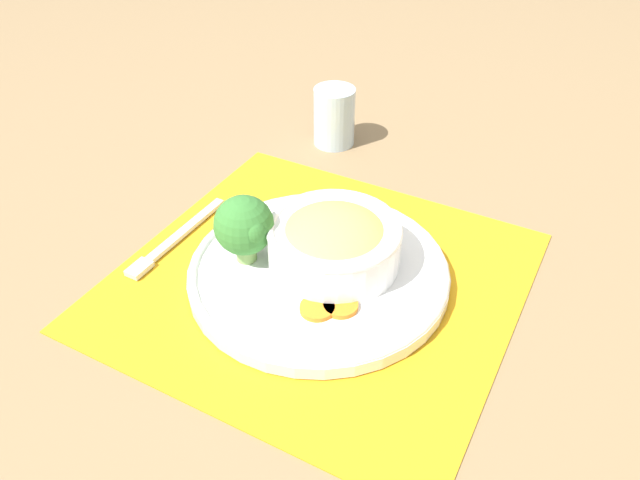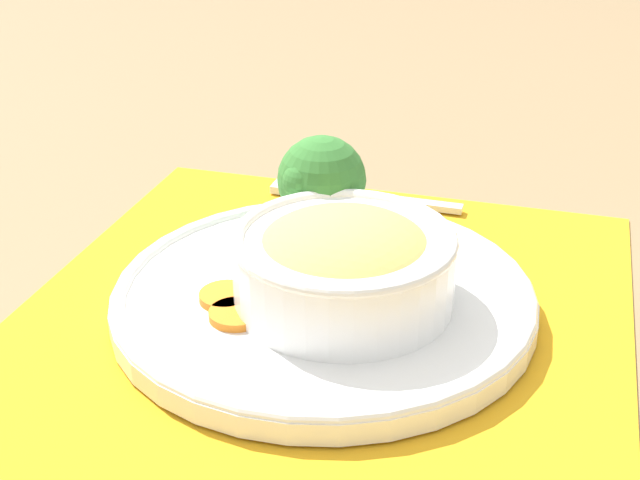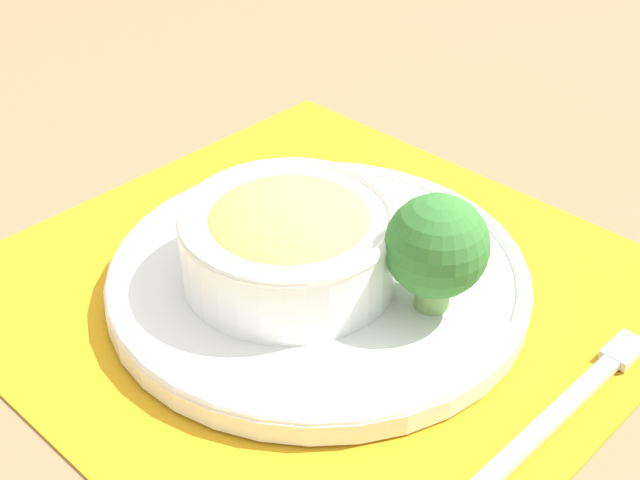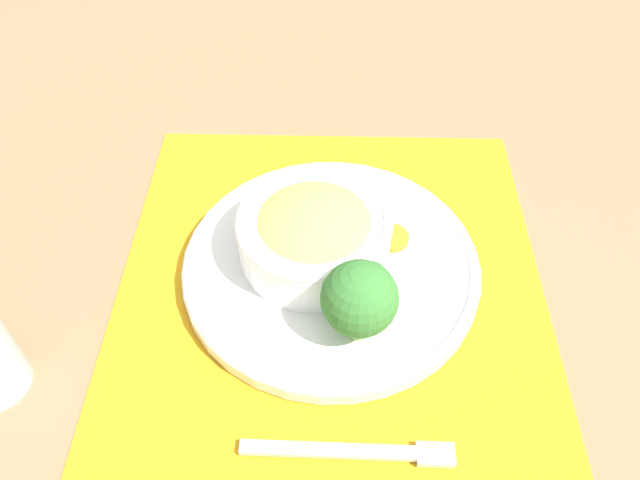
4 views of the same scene
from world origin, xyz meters
name	(u,v)px [view 4 (image 4 of 4)]	position (x,y,z in m)	size (l,w,h in m)	color
ground_plane	(331,273)	(0.00, 0.00, 0.00)	(4.00, 4.00, 0.00)	#8C704C
placemat	(331,272)	(0.00, 0.00, 0.00)	(0.48, 0.47, 0.00)	orange
plate	(331,264)	(0.00, 0.00, 0.02)	(0.31, 0.31, 0.02)	white
bowl	(314,232)	(-0.01, -0.02, 0.05)	(0.16, 0.16, 0.07)	white
broccoli_floret	(360,298)	(0.08, 0.03, 0.07)	(0.07, 0.07, 0.09)	#84AD5B
carrot_slice_near	(391,238)	(-0.04, 0.06, 0.02)	(0.04, 0.04, 0.01)	orange
carrot_slice_middle	(375,223)	(-0.06, 0.04, 0.02)	(0.04, 0.04, 0.01)	orange
fork	(369,452)	(0.20, 0.05, 0.01)	(0.02, 0.18, 0.01)	silver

